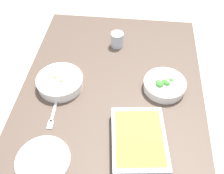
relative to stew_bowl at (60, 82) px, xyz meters
The scene contains 10 objects.
ground_plane 0.81m from the stew_bowl, 85.53° to the right, with size 6.00×6.00×0.00m, color #B2A899.
dining_table 0.29m from the stew_bowl, 85.53° to the right, with size 1.20×0.90×0.74m.
stew_bowl is the anchor object (origin of this frame).
broccoli_bowl 0.51m from the stew_bowl, 85.94° to the right, with size 0.21×0.21×0.07m.
baking_dish 0.50m from the stew_bowl, 125.88° to the right, with size 0.33×0.26×0.06m.
drink_cup 0.43m from the stew_bowl, 36.05° to the right, with size 0.07×0.07×0.08m.
side_plate 0.41m from the stew_bowl, behind, with size 0.22×0.22×0.01m, color white.
spoon_by_stew 0.05m from the stew_bowl, 104.04° to the right, with size 0.06×0.17×0.01m.
spoon_by_broccoli 0.48m from the stew_bowl, 87.62° to the right, with size 0.09×0.17×0.01m.
fork_on_table 0.19m from the stew_bowl, behind, with size 0.18×0.03×0.01m.
Camera 1 is at (-0.88, -0.10, 1.74)m, focal length 42.78 mm.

